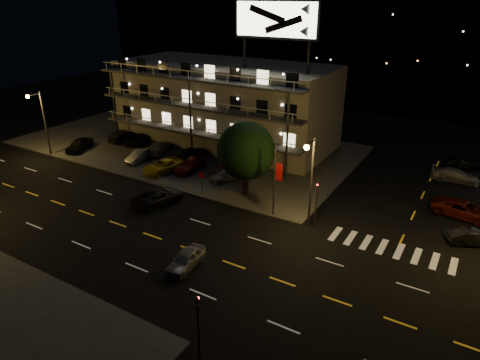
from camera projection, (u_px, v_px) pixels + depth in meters
The scene contains 27 objects.
ground at pixel (171, 243), 34.72m from camera, with size 140.00×140.00×0.00m, color black.
curb_nw at pixel (185, 145), 57.00m from camera, with size 44.00×24.00×0.15m, color #373734.
motel at pixel (226, 103), 56.03m from camera, with size 28.00×13.80×18.10m.
hill_backdrop at pixel (361, 31), 86.97m from camera, with size 120.00×25.00×24.00m.
streetlight_nw at pixel (41, 117), 51.20m from camera, with size 0.44×1.92×8.00m.
streetlight_nc at pixel (310, 175), 34.97m from camera, with size 0.44×1.92×8.00m.
signal_nw at pixel (317, 200), 36.14m from camera, with size 0.20×0.27×4.60m.
signal_sw at pixel (198, 321), 22.77m from camera, with size 0.20×0.27×4.60m.
banner_north at pixel (275, 181), 37.56m from camera, with size 0.83×0.16×6.40m.
stop_sign at pixel (202, 180), 42.18m from camera, with size 0.91×0.11×2.61m.
tree at pixel (245, 152), 41.16m from camera, with size 5.86×5.64×7.38m.
lot_car_0 at pixel (79, 145), 54.48m from camera, with size 1.79×4.44×1.51m, color black.
lot_car_1 at pixel (139, 156), 50.94m from camera, with size 1.36×3.91×1.29m, color gray.
lot_car_2 at pixel (164, 166), 47.85m from camera, with size 2.29×4.96×1.38m, color gold.
lot_car_3 at pixel (190, 165), 48.21m from camera, with size 1.92×4.73×1.37m, color #61170D.
lot_car_4 at pixel (226, 175), 45.70m from camera, with size 1.45×3.61×1.23m, color gray.
lot_car_5 at pixel (125, 136), 57.82m from camera, with size 1.62×4.64×1.53m, color black.
lot_car_6 at pixel (140, 138), 56.99m from camera, with size 2.35×5.11×1.42m, color black.
lot_car_7 at pixel (160, 147), 53.59m from camera, with size 2.05×5.05×1.47m, color gray.
lot_car_8 at pixel (193, 153), 51.71m from camera, with size 1.76×4.37×1.49m, color black.
lot_car_9 at pixel (239, 162), 48.79m from camera, with size 1.62×4.63×1.53m, color #61170D.
side_car_0 at pixel (473, 237), 34.26m from camera, with size 1.36×3.89×1.28m, color black.
side_car_1 at pixel (464, 209), 38.46m from camera, with size 2.46×5.34×1.49m, color #61170D.
side_car_2 at pixel (455, 175), 45.74m from camera, with size 1.97×4.84×1.40m, color gray.
side_car_3 at pixel (463, 162), 49.47m from camera, with size 1.66×4.12×1.40m, color black.
road_car_east at pixel (186, 260), 31.36m from camera, with size 1.55×3.86×1.31m, color gray.
road_car_west at pixel (158, 197), 40.91m from camera, with size 2.35×5.10×1.42m, color black.
Camera 1 is at (20.09, -22.67, 18.58)m, focal length 32.00 mm.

